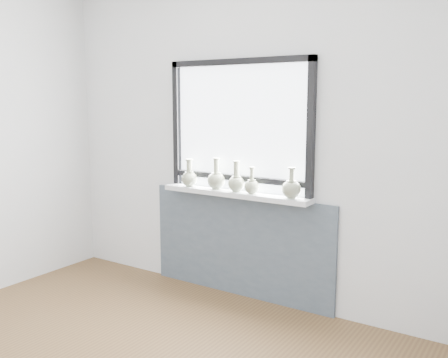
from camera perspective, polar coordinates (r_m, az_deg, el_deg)
The scene contains 9 objects.
back_wall at distance 4.06m, azimuth 2.02°, elevation 4.39°, with size 3.60×0.02×2.60m, color silver.
apron_panel at distance 4.20m, azimuth 1.74°, elevation -7.56°, with size 1.70×0.03×0.86m, color #4D5866.
windowsill at distance 4.03m, azimuth 1.25°, elevation -1.66°, with size 1.32×0.18×0.04m, color silver.
window at distance 4.02m, azimuth 1.76°, elevation 6.36°, with size 1.30×0.06×1.05m.
vase_a at distance 4.25m, azimuth -3.98°, elevation 0.20°, with size 0.14×0.14×0.23m.
vase_b at distance 4.11m, azimuth -0.89°, elevation -0.03°, with size 0.15×0.15×0.26m.
vase_c at distance 4.00m, azimuth 1.41°, elevation -0.33°, with size 0.14×0.14×0.25m.
vase_d at distance 3.91m, azimuth 3.19°, elevation -0.76°, with size 0.12×0.12×0.21m.
vase_e at distance 3.76m, azimuth 7.70°, elevation -1.04°, with size 0.15×0.15×0.23m.
Camera 1 is at (2.11, -1.65, 1.63)m, focal length 40.00 mm.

